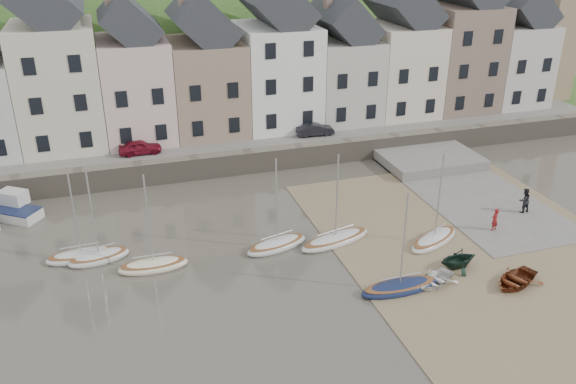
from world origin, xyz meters
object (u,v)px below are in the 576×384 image
object	(u,v)px
rowboat_red	(516,279)
person_dark	(524,200)
car_right	(315,129)
rowboat_white	(435,280)
person_red	(495,219)
rowboat_green	(458,258)
car_left	(140,147)
sailboat_0	(81,255)

from	to	relation	value
rowboat_red	person_dark	world-z (taller)	person_dark
rowboat_red	car_right	distance (m)	23.61
rowboat_white	person_red	xyz separation A→B (m)	(6.97, 4.43, 0.56)
rowboat_green	car_left	world-z (taller)	car_left
rowboat_white	rowboat_green	bearing A→B (deg)	91.09
car_left	car_right	distance (m)	15.01
rowboat_red	sailboat_0	bearing A→B (deg)	-136.99
sailboat_0	person_dark	distance (m)	29.84
rowboat_white	person_dark	xyz separation A→B (m)	(10.53, 6.11, 0.67)
sailboat_0	person_red	xyz separation A→B (m)	(26.13, -4.53, 0.64)
person_red	sailboat_0	bearing A→B (deg)	-27.81
rowboat_white	person_dark	world-z (taller)	person_dark
rowboat_red	person_red	size ratio (longest dim) A/B	2.05
rowboat_white	rowboat_red	world-z (taller)	rowboat_red
rowboat_white	car_left	size ratio (longest dim) A/B	0.82
rowboat_green	car_left	bearing A→B (deg)	-145.12
person_red	rowboat_red	bearing A→B (deg)	47.74
rowboat_green	car_right	bearing A→B (deg)	-179.47
rowboat_white	rowboat_red	distance (m)	4.56
person_red	rowboat_white	bearing A→B (deg)	14.45
car_left	rowboat_green	bearing A→B (deg)	-142.38
person_dark	rowboat_white	bearing A→B (deg)	27.37
rowboat_white	car_right	distance (m)	21.91
rowboat_white	rowboat_green	size ratio (longest dim) A/B	1.16
rowboat_red	rowboat_green	bearing A→B (deg)	-163.37
rowboat_white	rowboat_green	world-z (taller)	rowboat_green
person_dark	car_right	bearing A→B (deg)	-60.46
sailboat_0	rowboat_green	xyz separation A→B (m)	(21.35, -7.81, 0.43)
car_right	person_red	bearing A→B (deg)	-156.47
sailboat_0	car_right	bearing A→B (deg)	33.07
rowboat_green	person_red	xyz separation A→B (m)	(4.78, 3.28, 0.21)
rowboat_green	person_dark	size ratio (longest dim) A/B	1.33
sailboat_0	rowboat_red	bearing A→B (deg)	-23.84
rowboat_white	person_dark	size ratio (longest dim) A/B	1.54
car_left	car_right	size ratio (longest dim) A/B	1.02
car_right	person_dark	bearing A→B (deg)	-144.28
car_right	rowboat_red	bearing A→B (deg)	-167.47
person_dark	car_right	distance (m)	18.62
rowboat_red	car_left	world-z (taller)	car_left
rowboat_green	car_right	xyz separation A→B (m)	(-1.59, 20.68, 1.46)
sailboat_0	person_dark	bearing A→B (deg)	-5.47
rowboat_red	person_dark	size ratio (longest dim) A/B	1.79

